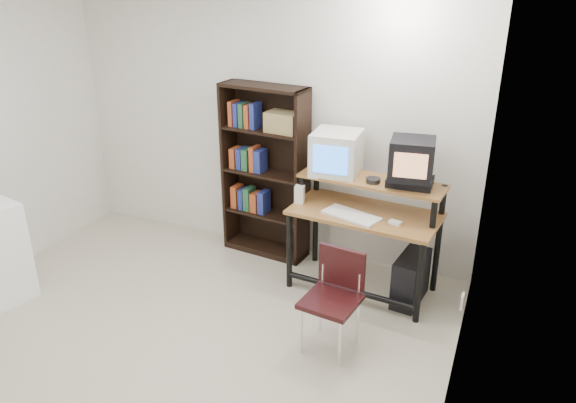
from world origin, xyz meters
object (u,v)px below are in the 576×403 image
at_px(computer_desk, 366,216).
at_px(school_chair, 335,291).
at_px(bookshelf, 266,169).
at_px(crt_monitor, 336,153).
at_px(pc_tower, 411,278).
at_px(crt_tv, 412,159).

bearing_deg(computer_desk, school_chair, -83.45).
relative_size(school_chair, bookshelf, 0.46).
xyz_separation_m(crt_monitor, bookshelf, (-0.74, 0.16, -0.30)).
distance_m(school_chair, bookshelf, 1.64).
xyz_separation_m(pc_tower, bookshelf, (-1.49, 0.37, 0.64)).
relative_size(computer_desk, crt_tv, 3.32).
distance_m(crt_tv, pc_tower, 1.02).
distance_m(computer_desk, bookshelf, 1.12).
xyz_separation_m(school_chair, bookshelf, (-1.08, 1.18, 0.39)).
bearing_deg(pc_tower, bookshelf, 173.33).
relative_size(crt_monitor, school_chair, 0.55).
xyz_separation_m(crt_monitor, pc_tower, (0.75, -0.20, -0.95)).
bearing_deg(bookshelf, crt_monitor, -6.02).
bearing_deg(crt_monitor, pc_tower, -18.31).
distance_m(crt_monitor, bookshelf, 0.81).
bearing_deg(school_chair, bookshelf, 140.28).
height_order(crt_monitor, crt_tv, crt_tv).
height_order(crt_tv, pc_tower, crt_tv).
distance_m(computer_desk, crt_monitor, 0.59).
distance_m(crt_monitor, pc_tower, 1.23).
height_order(crt_monitor, bookshelf, bookshelf).
relative_size(computer_desk, crt_monitor, 3.03).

